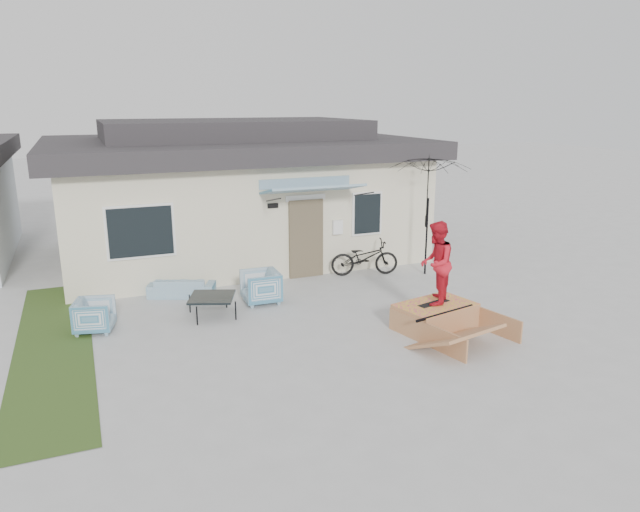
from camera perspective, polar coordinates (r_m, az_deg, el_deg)
name	(u,v)px	position (r m, az deg, el deg)	size (l,w,h in m)	color
ground	(341,343)	(11.58, 2.06, -8.50)	(90.00, 90.00, 0.00)	#A9A9A9
grass_strip	(54,346)	(12.55, -24.51, -7.99)	(1.40, 8.00, 0.01)	#2A4319
house	(235,190)	(18.40, -8.32, 6.41)	(10.80, 8.49, 4.10)	beige
loveseat	(182,284)	(14.57, -13.34, -2.65)	(1.58, 0.46, 0.62)	teal
armchair_left	(94,314)	(12.88, -21.12, -5.27)	(0.74, 0.69, 0.76)	teal
armchair_right	(261,285)	(13.76, -5.80, -2.86)	(0.82, 0.77, 0.85)	teal
coffee_table	(212,306)	(13.12, -10.45, -4.82)	(0.93, 0.93, 0.46)	black
bicycle	(365,254)	(15.88, 4.37, 0.20)	(0.64, 1.84, 1.18)	black
patio_umbrella	(428,211)	(15.93, 10.45, 4.33)	(2.21, 2.05, 2.20)	black
skate_ramp	(435,316)	(12.46, 11.14, -5.78)	(1.56, 2.08, 0.52)	#A66D44
skateboard	(434,303)	(12.40, 11.04, -4.48)	(0.78, 0.19, 0.05)	black
skater	(436,262)	(12.14, 11.24, -0.54)	(0.84, 0.65, 1.72)	red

